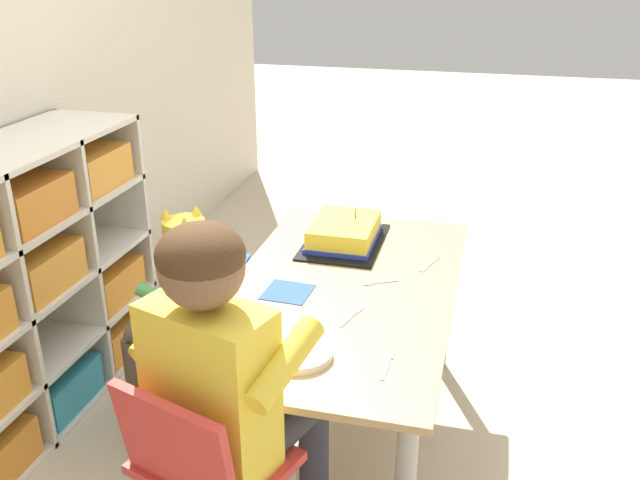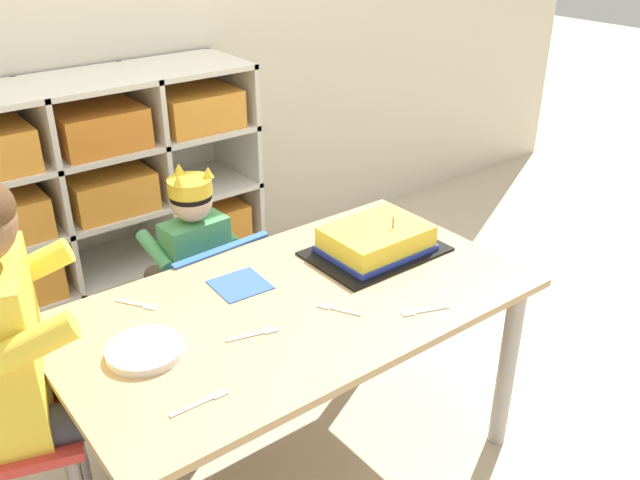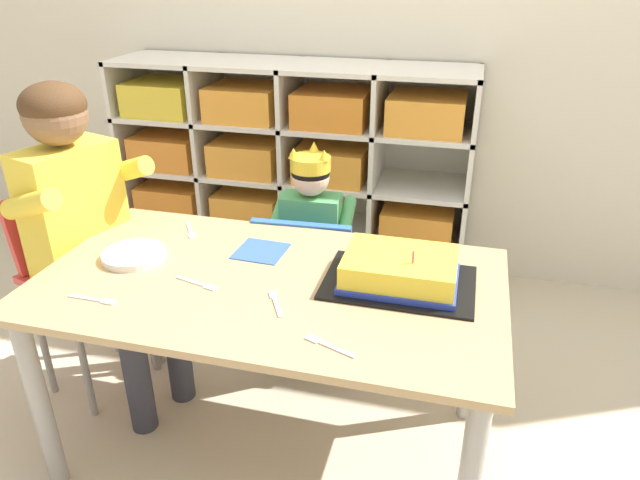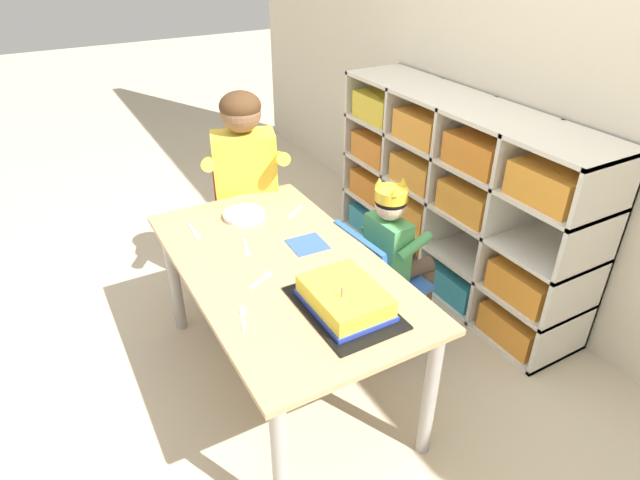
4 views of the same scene
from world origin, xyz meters
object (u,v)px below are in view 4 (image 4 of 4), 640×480
at_px(adult_helper_seated, 246,180).
at_px(paper_plate_stack, 244,215).
at_px(activity_table, 282,283).
at_px(fork_by_napkin, 195,232).
at_px(classroom_chair_adult_side, 248,208).
at_px(fork_at_table_front_edge, 243,317).
at_px(classroom_chair_blue, 375,277).
at_px(birthday_cake_on_tray, 345,300).
at_px(fork_near_child_seat, 246,248).
at_px(fork_beside_plate_stack, 262,279).
at_px(child_with_crown, 395,244).
at_px(fork_near_cake_tray, 294,213).

xyz_separation_m(adult_helper_seated, paper_plate_stack, (0.22, -0.11, -0.06)).
relative_size(activity_table, adult_helper_seated, 1.17).
bearing_deg(fork_by_napkin, classroom_chair_adult_side, -46.53).
bearing_deg(fork_at_table_front_edge, fork_by_napkin, -162.19).
xyz_separation_m(activity_table, paper_plate_stack, (-0.43, 0.02, 0.10)).
relative_size(classroom_chair_blue, birthday_cake_on_tray, 1.54).
height_order(paper_plate_stack, fork_by_napkin, paper_plate_stack).
relative_size(paper_plate_stack, fork_near_child_seat, 1.39).
height_order(classroom_chair_blue, adult_helper_seated, adult_helper_seated).
height_order(fork_beside_plate_stack, fork_near_child_seat, same).
bearing_deg(birthday_cake_on_tray, classroom_chair_adult_side, 175.13).
xyz_separation_m(child_with_crown, fork_near_cake_tray, (-0.32, -0.34, 0.09)).
height_order(birthday_cake_on_tray, fork_at_table_front_edge, birthday_cake_on_tray).
bearing_deg(classroom_chair_adult_side, classroom_chair_blue, -49.80).
xyz_separation_m(activity_table, classroom_chair_adult_side, (-0.75, 0.16, -0.05)).
distance_m(fork_by_napkin, fork_near_cake_tray, 0.45).
relative_size(birthday_cake_on_tray, fork_at_table_front_edge, 3.09).
relative_size(birthday_cake_on_tray, fork_near_child_seat, 3.05).
bearing_deg(fork_near_child_seat, adult_helper_seated, -8.52).
relative_size(adult_helper_seated, fork_near_child_seat, 8.22).
bearing_deg(classroom_chair_adult_side, fork_by_napkin, -119.37).
relative_size(fork_at_table_front_edge, fork_beside_plate_stack, 1.12).
xyz_separation_m(child_with_crown, birthday_cake_on_tray, (0.38, -0.50, 0.13)).
bearing_deg(child_with_crown, fork_near_child_seat, 73.59).
bearing_deg(adult_helper_seated, fork_by_napkin, -126.75).
height_order(classroom_chair_blue, fork_beside_plate_stack, classroom_chair_blue).
height_order(fork_beside_plate_stack, fork_by_napkin, same).
height_order(adult_helper_seated, fork_beside_plate_stack, adult_helper_seated).
xyz_separation_m(child_with_crown, fork_near_child_seat, (-0.15, -0.64, 0.09)).
relative_size(fork_at_table_front_edge, fork_near_cake_tray, 1.16).
relative_size(child_with_crown, fork_near_cake_tray, 7.39).
height_order(child_with_crown, fork_beside_plate_stack, child_with_crown).
distance_m(classroom_chair_adult_side, adult_helper_seated, 0.24).
distance_m(activity_table, birthday_cake_on_tray, 0.38).
xyz_separation_m(child_with_crown, fork_by_napkin, (-0.37, -0.79, 0.09)).
distance_m(adult_helper_seated, paper_plate_stack, 0.25).
bearing_deg(fork_at_table_front_edge, fork_beside_plate_stack, 160.95).
bearing_deg(paper_plate_stack, fork_near_cake_tray, 69.48).
relative_size(activity_table, fork_by_napkin, 9.29).
distance_m(child_with_crown, fork_near_cake_tray, 0.48).
bearing_deg(adult_helper_seated, fork_near_child_seat, -95.37).
distance_m(classroom_chair_blue, classroom_chair_adult_side, 0.80).
distance_m(birthday_cake_on_tray, fork_at_table_front_edge, 0.35).
height_order(paper_plate_stack, fork_beside_plate_stack, paper_plate_stack).
distance_m(fork_near_child_seat, fork_near_cake_tray, 0.35).
xyz_separation_m(fork_near_child_seat, fork_by_napkin, (-0.23, -0.14, -0.00)).
height_order(paper_plate_stack, fork_at_table_front_edge, paper_plate_stack).
height_order(fork_at_table_front_edge, fork_by_napkin, same).
xyz_separation_m(classroom_chair_blue, fork_at_table_front_edge, (0.25, -0.72, 0.23)).
bearing_deg(birthday_cake_on_tray, child_with_crown, 127.15).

